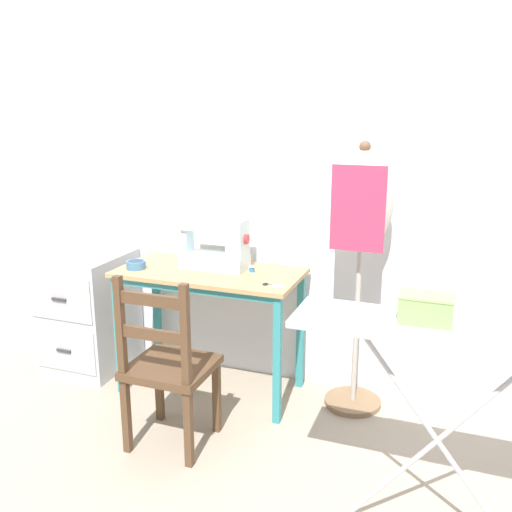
# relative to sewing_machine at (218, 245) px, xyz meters

# --- Properties ---
(ground_plane) EXTENTS (14.00, 14.00, 0.00)m
(ground_plane) POSITION_rel_sewing_machine_xyz_m (-0.03, -0.32, -0.88)
(ground_plane) COLOR tan
(wall_back) EXTENTS (10.00, 0.05, 2.55)m
(wall_back) POSITION_rel_sewing_machine_xyz_m (-0.03, 0.26, 0.39)
(wall_back) COLOR silver
(wall_back) RESTS_ON ground_plane
(sewing_table) EXTENTS (1.05, 0.52, 0.75)m
(sewing_table) POSITION_rel_sewing_machine_xyz_m (-0.03, -0.07, -0.24)
(sewing_table) COLOR tan
(sewing_table) RESTS_ON ground_plane
(sewing_machine) EXTENTS (0.40, 0.18, 0.32)m
(sewing_machine) POSITION_rel_sewing_machine_xyz_m (0.00, 0.00, 0.00)
(sewing_machine) COLOR silver
(sewing_machine) RESTS_ON sewing_table
(fabric_bowl) EXTENTS (0.11, 0.11, 0.05)m
(fabric_bowl) POSITION_rel_sewing_machine_xyz_m (-0.44, -0.17, -0.11)
(fabric_bowl) COLOR teal
(fabric_bowl) RESTS_ON sewing_table
(scissors) EXTENTS (0.12, 0.04, 0.01)m
(scissors) POSITION_rel_sewing_machine_xyz_m (0.39, -0.20, -0.14)
(scissors) COLOR silver
(scissors) RESTS_ON sewing_table
(thread_spool_near_machine) EXTENTS (0.04, 0.04, 0.04)m
(thread_spool_near_machine) POSITION_rel_sewing_machine_xyz_m (0.21, -0.01, -0.12)
(thread_spool_near_machine) COLOR #2875C1
(thread_spool_near_machine) RESTS_ON sewing_table
(wooden_chair) EXTENTS (0.40, 0.38, 0.91)m
(wooden_chair) POSITION_rel_sewing_machine_xyz_m (0.02, -0.66, -0.46)
(wooden_chair) COLOR #513823
(wooden_chair) RESTS_ON ground_plane
(filing_cabinet) EXTENTS (0.48, 0.54, 0.75)m
(filing_cabinet) POSITION_rel_sewing_machine_xyz_m (-0.91, -0.03, -0.51)
(filing_cabinet) COLOR #B7B7BC
(filing_cabinet) RESTS_ON ground_plane
(dress_form) EXTENTS (0.33, 0.32, 1.49)m
(dress_form) POSITION_rel_sewing_machine_xyz_m (0.81, 0.05, 0.21)
(dress_form) COLOR #846647
(dress_form) RESTS_ON ground_plane
(ironing_board) EXTENTS (1.12, 0.31, 0.90)m
(ironing_board) POSITION_rel_sewing_machine_xyz_m (1.29, -0.88, -0.04)
(ironing_board) COLOR #ADB2B7
(ironing_board) RESTS_ON ground_plane
(storage_box) EXTENTS (0.20, 0.13, 0.11)m
(storage_box) POSITION_rel_sewing_machine_xyz_m (1.21, -0.86, 0.07)
(storage_box) COLOR #8EB266
(storage_box) RESTS_ON ironing_board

